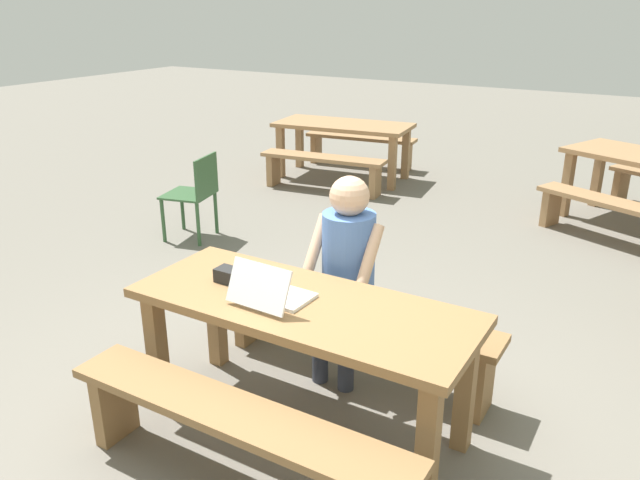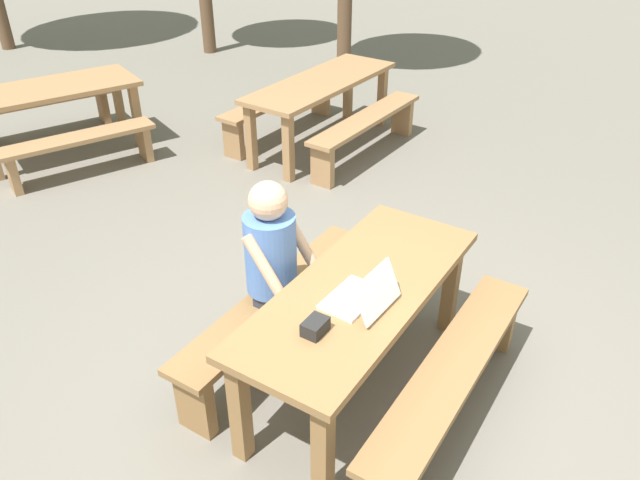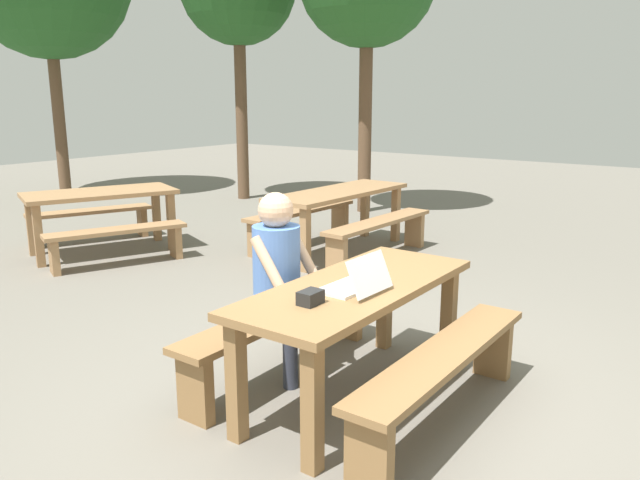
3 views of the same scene
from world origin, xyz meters
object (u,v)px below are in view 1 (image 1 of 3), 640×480
at_px(laptop, 270,291).
at_px(small_pouch, 229,275).
at_px(plastic_chair, 195,193).
at_px(picnic_table_front, 303,322).
at_px(person_seated, 346,262).
at_px(picnic_table_mid, 343,132).

bearing_deg(laptop, small_pouch, -11.42).
relative_size(laptop, small_pouch, 2.62).
height_order(small_pouch, plastic_chair, same).
height_order(picnic_table_front, small_pouch, small_pouch).
xyz_separation_m(person_seated, plastic_chair, (-2.42, 1.40, -0.30)).
bearing_deg(picnic_table_front, person_seated, 95.09).
relative_size(person_seated, plastic_chair, 1.53).
distance_m(plastic_chair, picnic_table_mid, 2.76).
relative_size(person_seated, picnic_table_mid, 0.70).
bearing_deg(plastic_chair, picnic_table_front, 38.32).
xyz_separation_m(picnic_table_front, small_pouch, (-0.48, -0.00, 0.16)).
bearing_deg(laptop, person_seated, -95.39).
xyz_separation_m(picnic_table_front, picnic_table_mid, (-2.32, 4.71, -0.02)).
xyz_separation_m(laptop, plastic_chair, (-2.33, 2.05, -0.36)).
distance_m(laptop, picnic_table_mid, 5.28).
relative_size(small_pouch, person_seated, 0.11).
height_order(laptop, plastic_chair, laptop).
bearing_deg(picnic_table_front, small_pouch, -179.87).
relative_size(picnic_table_front, plastic_chair, 2.18).
bearing_deg(small_pouch, laptop, -13.85).
height_order(laptop, small_pouch, laptop).
bearing_deg(laptop, picnic_table_mid, -63.11).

